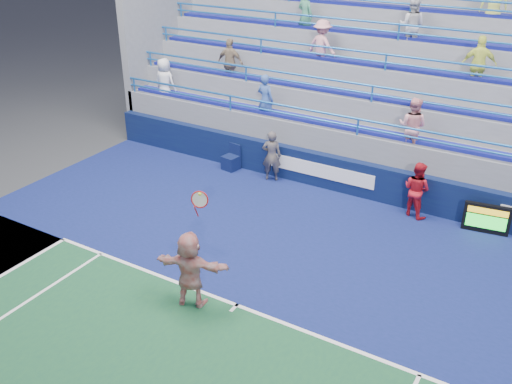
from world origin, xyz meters
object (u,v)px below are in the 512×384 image
Objects in this scene: serve_speed_board at (486,219)px; ball_girl at (417,189)px; tennis_player at (190,269)px; judge_chair at (231,162)px; line_judge at (272,156)px.

ball_girl reaches higher than serve_speed_board.
serve_speed_board is 8.24m from tennis_player.
ball_girl is at bearing -0.02° from judge_chair.
line_judge is (-1.66, 6.52, -0.07)m from tennis_player.
tennis_player is 1.72× the size of line_judge.
line_judge is (1.57, -0.03, 0.56)m from judge_chair.
ball_girl is (6.24, -0.00, 0.54)m from judge_chair.
serve_speed_board is 0.42× the size of tennis_player.
ball_girl is at bearing -179.28° from serve_speed_board.
line_judge reaches higher than ball_girl.
tennis_player is at bearing -127.01° from serve_speed_board.
line_judge reaches higher than serve_speed_board.
tennis_player is (-4.95, -6.57, 0.48)m from serve_speed_board.
judge_chair is 1.67m from line_judge.
judge_chair is at bearing -179.85° from serve_speed_board.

